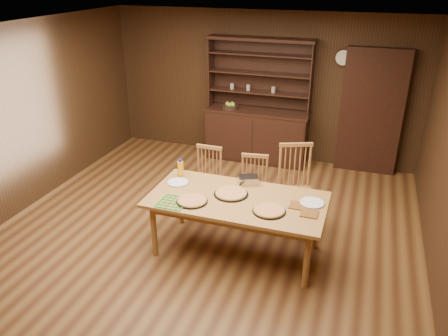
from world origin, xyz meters
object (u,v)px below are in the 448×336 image
(chair_center, at_px, (253,187))
(juice_bottle, at_px, (180,168))
(dining_table, at_px, (237,203))
(china_hutch, at_px, (257,128))
(chair_right, at_px, (295,183))
(chair_left, at_px, (207,178))

(chair_center, distance_m, juice_bottle, 1.05)
(dining_table, bearing_deg, juice_bottle, 158.64)
(juice_bottle, bearing_deg, china_hutch, 81.81)
(juice_bottle, bearing_deg, chair_right, 21.81)
(china_hutch, distance_m, dining_table, 2.93)
(china_hutch, height_order, chair_center, china_hutch)
(chair_left, bearing_deg, chair_center, -0.62)
(chair_right, relative_size, juice_bottle, 4.84)
(china_hutch, height_order, juice_bottle, china_hutch)
(china_hutch, relative_size, dining_table, 1.04)
(dining_table, relative_size, juice_bottle, 8.87)
(dining_table, xyz_separation_m, chair_center, (-0.02, 0.83, -0.18))
(china_hutch, xyz_separation_m, chair_right, (1.05, -1.97, 0.01))
(china_hutch, height_order, chair_left, china_hutch)
(chair_left, bearing_deg, dining_table, -49.18)
(chair_right, bearing_deg, chair_center, 165.93)
(chair_center, bearing_deg, juice_bottle, -158.65)
(chair_center, height_order, chair_right, chair_right)
(china_hutch, xyz_separation_m, juice_bottle, (-0.37, -2.54, 0.26))
(dining_table, bearing_deg, chair_left, 129.57)
(chair_center, bearing_deg, chair_left, 170.07)
(dining_table, distance_m, chair_left, 1.11)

